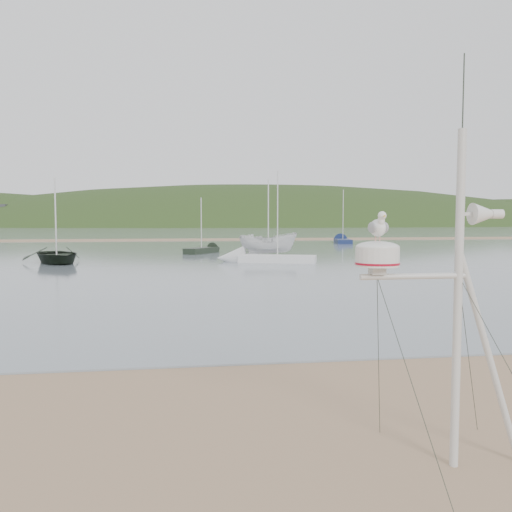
{
  "coord_description": "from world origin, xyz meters",
  "views": [
    {
      "loc": [
        1.25,
        -7.15,
        3.11
      ],
      "look_at": [
        2.45,
        1.0,
        2.53
      ],
      "focal_mm": 38.0,
      "sensor_mm": 36.0,
      "label": 1
    }
  ],
  "objects": [
    {
      "name": "ground",
      "position": [
        0.0,
        0.0,
        0.0
      ],
      "size": [
        560.0,
        560.0,
        0.0
      ],
      "primitive_type": "plane",
      "color": "#907053",
      "rests_on": "ground"
    },
    {
      "name": "boat_dark",
      "position": [
        -6.86,
        31.24,
        2.75
      ],
      "size": [
        4.0,
        2.56,
        5.42
      ],
      "primitive_type": "imported",
      "rotation": [
        0.0,
        0.0,
        0.41
      ],
      "color": "black",
      "rests_on": "water"
    },
    {
      "name": "sailboat_blue_far",
      "position": [
        21.9,
        59.07,
        0.3
      ],
      "size": [
        3.13,
        7.44,
        7.18
      ],
      "color": "#15224B",
      "rests_on": "ground"
    },
    {
      "name": "boat_white",
      "position": [
        8.83,
        37.34,
        2.46
      ],
      "size": [
        2.04,
        2.0,
        4.84
      ],
      "primitive_type": "imported",
      "rotation": [
        0.0,
        0.0,
        1.47
      ],
      "color": "silver",
      "rests_on": "water"
    },
    {
      "name": "hill_ridge",
      "position": [
        18.52,
        235.0,
        -19.7
      ],
      "size": [
        620.0,
        180.0,
        80.0
      ],
      "color": "#213415",
      "rests_on": "ground"
    },
    {
      "name": "sailboat_white_near",
      "position": [
        6.43,
        30.25,
        0.3
      ],
      "size": [
        7.14,
        3.84,
        6.93
      ],
      "color": "silver",
      "rests_on": "ground"
    },
    {
      "name": "far_cottages",
      "position": [
        3.0,
        196.0,
        4.0
      ],
      "size": [
        294.4,
        6.3,
        8.0
      ],
      "color": "silver",
      "rests_on": "ground"
    },
    {
      "name": "mast_rig",
      "position": [
        4.6,
        -1.04,
        1.23
      ],
      "size": [
        2.25,
        2.4,
        5.08
      ],
      "color": "beige",
      "rests_on": "ground"
    },
    {
      "name": "sailboat_dark_mid",
      "position": [
        4.08,
        41.24,
        0.3
      ],
      "size": [
        4.03,
        5.0,
        5.24
      ],
      "color": "black",
      "rests_on": "ground"
    },
    {
      "name": "water",
      "position": [
        0.0,
        132.0,
        0.02
      ],
      "size": [
        560.0,
        256.0,
        0.04
      ],
      "primitive_type": "cube",
      "color": "slate",
      "rests_on": "ground"
    },
    {
      "name": "sandbar",
      "position": [
        0.0,
        70.0,
        0.07
      ],
      "size": [
        560.0,
        7.0,
        0.07
      ],
      "primitive_type": "cube",
      "color": "#907053",
      "rests_on": "water"
    }
  ]
}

